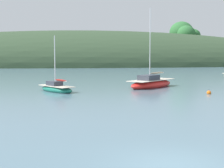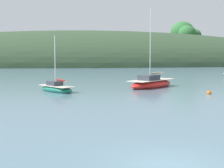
# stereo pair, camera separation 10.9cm
# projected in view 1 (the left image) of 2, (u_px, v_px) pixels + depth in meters

# --- Properties ---
(ground_plane) EXTENTS (400.00, 400.00, 0.00)m
(ground_plane) POSITION_uv_depth(u_px,v_px,m) (171.00, 165.00, 13.29)
(ground_plane) COLOR slate
(far_shoreline_hill) EXTENTS (150.00, 36.00, 23.98)m
(far_shoreline_hill) POSITION_uv_depth(u_px,v_px,m) (85.00, 65.00, 107.36)
(far_shoreline_hill) COLOR #2D422B
(far_shoreline_hill) RESTS_ON ground
(sailboat_white_near) EXTENTS (4.33, 5.15, 6.03)m
(sailboat_white_near) POSITION_uv_depth(u_px,v_px,m) (56.00, 88.00, 37.44)
(sailboat_white_near) COLOR #196B56
(sailboat_white_near) RESTS_ON ground
(sailboat_teal_outer) EXTENTS (7.05, 7.00, 9.43)m
(sailboat_teal_outer) POSITION_uv_depth(u_px,v_px,m) (151.00, 84.00, 41.88)
(sailboat_teal_outer) COLOR red
(sailboat_teal_outer) RESTS_ON ground
(mooring_buoy_channel) EXTENTS (0.44, 0.44, 0.54)m
(mooring_buoy_channel) POSITION_uv_depth(u_px,v_px,m) (209.00, 93.00, 35.42)
(mooring_buoy_channel) COLOR orange
(mooring_buoy_channel) RESTS_ON ground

